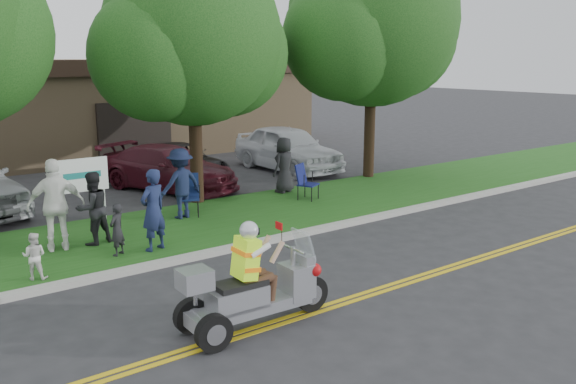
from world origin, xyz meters
TOP-DOWN VIEW (x-y plane):
  - ground at (0.00, 0.00)m, footprint 120.00×120.00m
  - centerline_near at (0.00, -0.58)m, footprint 60.00×0.10m
  - centerline_far at (0.00, -0.42)m, footprint 60.00×0.10m
  - curb at (0.00, 3.05)m, footprint 60.00×0.25m
  - grass_verge at (0.00, 5.20)m, footprint 60.00×4.00m
  - commercial_building at (2.00, 18.98)m, footprint 18.00×8.20m
  - tree_mid at (0.55, 7.23)m, footprint 5.88×4.80m
  - tree_right at (7.06, 7.03)m, footprint 6.86×5.60m
  - business_sign at (-2.90, 6.60)m, footprint 1.25×0.06m
  - trike_scooter at (-2.72, -0.40)m, footprint 2.62×0.89m
  - lawn_chair_a at (-0.40, 6.04)m, footprint 0.77×0.78m
  - lawn_chair_b at (3.10, 5.62)m, footprint 0.72×0.73m
  - spectator_adult_left at (-2.37, 3.83)m, footprint 0.74×0.60m
  - spectator_adult_mid at (-3.24, 5.01)m, footprint 0.90×0.78m
  - spectator_adult_right at (-3.99, 5.03)m, footprint 1.22×0.72m
  - spectator_chair_a at (-0.69, 5.86)m, footprint 1.22×0.79m
  - spectator_chair_b at (3.20, 6.72)m, footprint 0.93×0.74m
  - child_left at (-3.13, 3.96)m, footprint 0.47×0.44m
  - child_right at (-4.87, 3.53)m, footprint 0.54×0.51m
  - parked_car_mid at (1.50, 10.35)m, footprint 2.37×4.76m
  - parked_car_right at (0.80, 9.60)m, footprint 3.60×5.12m
  - parked_car_far_right at (5.79, 9.99)m, footprint 2.01×4.91m

SIDE VIEW (x-z plane):
  - ground at x=0.00m, z-range 0.00..0.00m
  - centerline_near at x=0.00m, z-range 0.00..0.01m
  - centerline_far at x=0.00m, z-range 0.00..0.01m
  - grass_verge at x=0.00m, z-range 0.01..0.11m
  - curb at x=0.00m, z-range 0.00..0.12m
  - child_right at x=-4.87m, z-range 0.10..0.99m
  - trike_scooter at x=-2.72m, z-range -0.26..1.46m
  - parked_car_mid at x=1.50m, z-range 0.00..1.30m
  - child_left at x=-3.13m, z-range 0.10..1.19m
  - lawn_chair_b at x=3.10m, z-range 0.17..1.19m
  - parked_car_right at x=0.80m, z-range 0.00..1.38m
  - lawn_chair_a at x=-0.40m, z-range 0.17..1.24m
  - parked_car_far_right at x=5.79m, z-range 0.00..1.67m
  - spectator_adult_mid at x=-3.24m, z-range 0.10..1.70m
  - spectator_chair_b at x=3.20m, z-range 0.10..1.77m
  - spectator_adult_left at x=-2.37m, z-range 0.10..1.84m
  - spectator_chair_a at x=-0.69m, z-range 0.10..1.88m
  - spectator_adult_right at x=-3.99m, z-range 0.10..2.06m
  - business_sign at x=-2.90m, z-range 0.38..2.13m
  - commercial_building at x=2.00m, z-range 0.01..4.01m
  - tree_mid at x=0.55m, z-range 0.91..7.96m
  - tree_right at x=7.06m, z-range 0.99..9.06m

